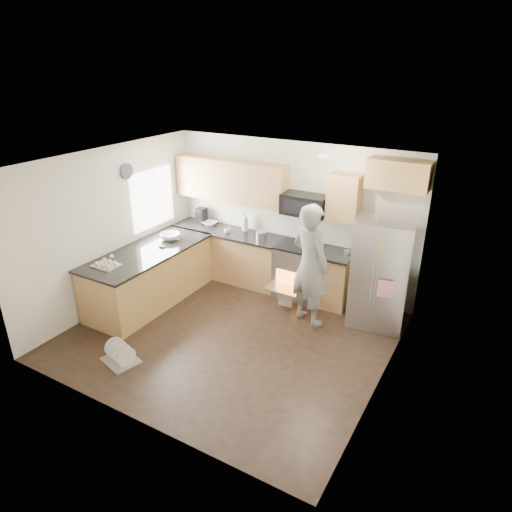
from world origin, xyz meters
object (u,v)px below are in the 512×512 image
Objects in this scene: stove_range at (300,259)px; person at (310,265)px; refrigerator at (380,274)px; dish_rack at (121,357)px.

stove_range is 0.92m from person.
stove_range is 1.06× the size of refrigerator.
refrigerator is 2.92× the size of dish_rack.
stove_range is at bearing 160.70° from refrigerator.
stove_range is 0.93× the size of person.
stove_range is 3.30m from dish_rack.
person is (-0.93, -0.49, 0.12)m from refrigerator.
dish_rack is (-1.29, -2.98, -0.60)m from stove_range.
refrigerator is 1.06m from person.
stove_range is 1.45m from refrigerator.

